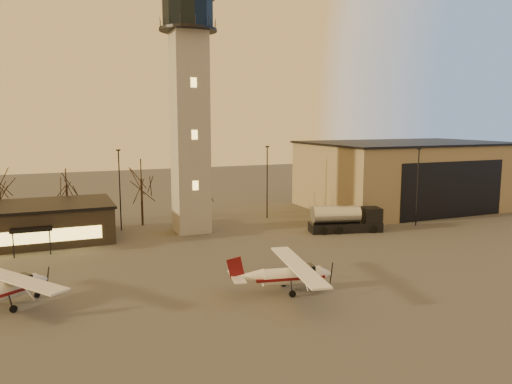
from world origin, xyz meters
TOP-DOWN VIEW (x-y plane):
  - ground at (0.00, 0.00)m, footprint 220.00×220.00m
  - control_tower at (0.00, 30.00)m, footprint 6.80×6.80m
  - hangar at (36.00, 33.98)m, footprint 30.60×20.60m
  - light_poles at (0.50, 31.00)m, footprint 58.50×12.25m
  - tree_row at (-13.70, 39.16)m, footprint 37.20×9.20m
  - cessna_front at (1.71, 5.65)m, footprint 9.20×11.57m
  - cessna_rear at (-19.29, 10.75)m, footprint 9.44×10.43m
  - fuel_truck at (17.48, 22.54)m, footprint 9.25×4.61m

SIDE VIEW (x-z plane):
  - ground at x=0.00m, z-range 0.00..0.00m
  - cessna_front at x=1.71m, z-range -0.50..2.68m
  - cessna_rear at x=-19.29m, z-range -0.51..2.70m
  - fuel_truck at x=17.48m, z-range -0.35..2.95m
  - hangar at x=36.00m, z-range 0.00..10.30m
  - light_poles at x=0.50m, z-range 0.34..10.48m
  - tree_row at x=-13.70m, z-range 1.54..10.34m
  - control_tower at x=0.00m, z-range 0.03..32.63m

